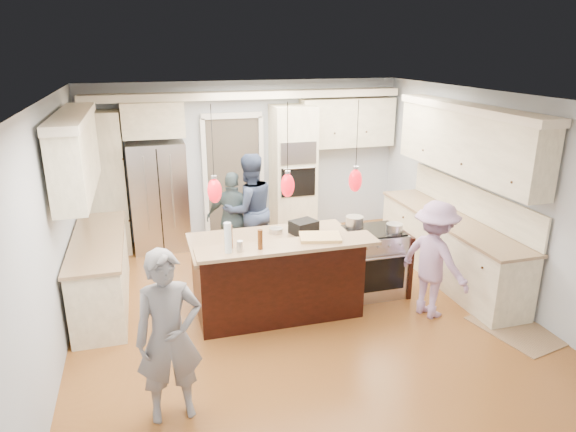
% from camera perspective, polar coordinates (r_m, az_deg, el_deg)
% --- Properties ---
extents(ground_plane, '(6.00, 6.00, 0.00)m').
position_cam_1_polar(ground_plane, '(6.81, 0.82, -10.13)').
color(ground_plane, '#A5662D').
rests_on(ground_plane, ground).
extents(room_shell, '(5.54, 6.04, 2.72)m').
position_cam_1_polar(room_shell, '(6.15, 0.90, 4.92)').
color(room_shell, '#B2BCC6').
rests_on(room_shell, ground).
extents(refrigerator, '(0.90, 0.70, 1.80)m').
position_cam_1_polar(refrigerator, '(8.69, -14.11, 2.14)').
color(refrigerator, '#B7B7BC').
rests_on(refrigerator, ground).
extents(oven_column, '(0.72, 0.69, 2.30)m').
position_cam_1_polar(oven_column, '(9.00, 0.56, 4.91)').
color(oven_column, '#FCF2CC').
rests_on(oven_column, ground).
extents(back_upper_cabinets, '(5.30, 0.61, 2.54)m').
position_cam_1_polar(back_upper_cabinets, '(8.69, -9.20, 7.68)').
color(back_upper_cabinets, '#FCF2CC').
rests_on(back_upper_cabinets, ground).
extents(right_counter_run, '(0.64, 3.10, 2.51)m').
position_cam_1_polar(right_counter_run, '(7.66, 18.00, 0.80)').
color(right_counter_run, '#FCF2CC').
rests_on(right_counter_run, ground).
extents(left_cabinets, '(0.64, 2.30, 2.51)m').
position_cam_1_polar(left_cabinets, '(6.93, -20.94, -1.36)').
color(left_cabinets, '#FCF2CC').
rests_on(left_cabinets, ground).
extents(kitchen_island, '(2.10, 1.46, 1.12)m').
position_cam_1_polar(kitchen_island, '(6.60, -1.41, -6.40)').
color(kitchen_island, black).
rests_on(kitchen_island, ground).
extents(island_range, '(0.82, 0.71, 0.92)m').
position_cam_1_polar(island_range, '(7.12, 9.51, -4.98)').
color(island_range, '#B7B7BC').
rests_on(island_range, ground).
extents(pendant_lights, '(1.75, 0.15, 1.03)m').
position_cam_1_polar(pendant_lights, '(5.61, -0.05, 3.45)').
color(pendant_lights, black).
rests_on(pendant_lights, ground).
extents(person_bar_end, '(0.62, 0.43, 1.63)m').
position_cam_1_polar(person_bar_end, '(4.76, -13.08, -12.97)').
color(person_bar_end, slate).
rests_on(person_bar_end, ground).
extents(person_far_left, '(0.97, 0.82, 1.74)m').
position_cam_1_polar(person_far_left, '(7.85, -4.30, 0.68)').
color(person_far_left, navy).
rests_on(person_far_left, ground).
extents(person_far_right, '(0.93, 0.70, 1.48)m').
position_cam_1_polar(person_far_right, '(7.85, -6.02, -0.40)').
color(person_far_right, '#496067').
rests_on(person_far_right, ground).
extents(person_range_side, '(0.86, 1.10, 1.50)m').
position_cam_1_polar(person_range_side, '(6.59, 15.95, -4.69)').
color(person_range_side, '#AA87B6').
rests_on(person_range_side, ground).
extents(floor_rug, '(0.90, 1.15, 0.01)m').
position_cam_1_polar(floor_rug, '(6.89, 24.06, -11.48)').
color(floor_rug, '#9C7C55').
rests_on(floor_rug, ground).
extents(water_bottle, '(0.10, 0.10, 0.34)m').
position_cam_1_polar(water_bottle, '(5.56, -6.69, -2.42)').
color(water_bottle, silver).
rests_on(water_bottle, kitchen_island).
extents(beer_bottle_a, '(0.07, 0.07, 0.27)m').
position_cam_1_polar(beer_bottle_a, '(5.69, -6.51, -2.31)').
color(beer_bottle_a, '#4E270D').
rests_on(beer_bottle_a, kitchen_island).
extents(beer_bottle_b, '(0.06, 0.06, 0.22)m').
position_cam_1_polar(beer_bottle_b, '(5.64, -3.11, -2.62)').
color(beer_bottle_b, '#4E270D').
rests_on(beer_bottle_b, kitchen_island).
extents(beer_bottle_c, '(0.08, 0.08, 0.26)m').
position_cam_1_polar(beer_bottle_c, '(5.68, -6.58, -2.38)').
color(beer_bottle_c, '#4E270D').
rests_on(beer_bottle_c, kitchen_island).
extents(drink_can, '(0.08, 0.08, 0.12)m').
position_cam_1_polar(drink_can, '(5.60, -5.36, -3.38)').
color(drink_can, '#B7B7BC').
rests_on(drink_can, kitchen_island).
extents(cutting_board, '(0.54, 0.43, 0.04)m').
position_cam_1_polar(cutting_board, '(5.98, 3.60, -2.35)').
color(cutting_board, tan).
rests_on(cutting_board, kitchen_island).
extents(pot_large, '(0.24, 0.24, 0.14)m').
position_cam_1_polar(pot_large, '(7.00, 7.40, -0.60)').
color(pot_large, '#B7B7BC').
rests_on(pot_large, island_range).
extents(pot_small, '(0.22, 0.22, 0.11)m').
position_cam_1_polar(pot_small, '(6.90, 11.74, -1.28)').
color(pot_small, '#B7B7BC').
rests_on(pot_small, island_range).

